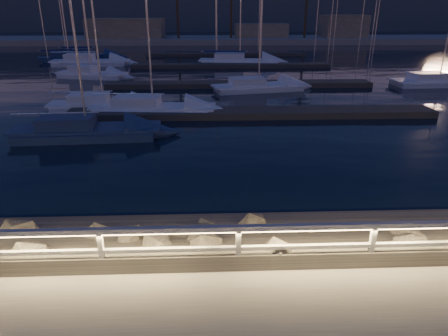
{
  "coord_description": "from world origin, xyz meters",
  "views": [
    {
      "loc": [
        -2.62,
        -7.52,
        5.4
      ],
      "look_at": [
        -2.15,
        4.0,
        0.82
      ],
      "focal_mm": 32.0,
      "sensor_mm": 36.0,
      "label": 1
    }
  ],
  "objects": [
    {
      "name": "distant_hills",
      "position": [
        -22.13,
        133.69,
        4.74
      ],
      "size": [
        230.0,
        37.5,
        18.0
      ],
      "color": "#3C4A5D",
      "rests_on": "ground"
    },
    {
      "name": "floating_docks",
      "position": [
        0.0,
        32.5,
        -0.4
      ],
      "size": [
        22.0,
        36.0,
        0.4
      ],
      "color": "#504A43",
      "rests_on": "ground"
    },
    {
      "name": "sailboat_e",
      "position": [
        -13.66,
        31.08,
        -0.18
      ],
      "size": [
        6.92,
        3.52,
        11.42
      ],
      "rotation": [
        0.0,
        0.0,
        -0.25
      ],
      "color": "white",
      "rests_on": "ground"
    },
    {
      "name": "sailboat_c",
      "position": [
        -6.21,
        16.79,
        -0.19
      ],
      "size": [
        7.72,
        2.9,
        12.81
      ],
      "rotation": [
        0.0,
        0.0,
        -0.08
      ],
      "color": "white",
      "rests_on": "ground"
    },
    {
      "name": "sailboat_k",
      "position": [
        0.91,
        40.1,
        -0.13
      ],
      "size": [
        9.65,
        3.89,
        15.93
      ],
      "rotation": [
        0.0,
        0.0,
        -0.12
      ],
      "color": "white",
      "rests_on": "ground"
    },
    {
      "name": "riprap",
      "position": [
        -0.93,
        1.24,
        -0.16
      ],
      "size": [
        29.88,
        3.15,
        1.44
      ],
      "color": "slate",
      "rests_on": "ground"
    },
    {
      "name": "guard_rail",
      "position": [
        -0.07,
        -0.0,
        0.77
      ],
      "size": [
        44.11,
        0.12,
        1.06
      ],
      "color": "silver",
      "rests_on": "ground"
    },
    {
      "name": "sailboat_m",
      "position": [
        -18.33,
        47.19,
        -0.14
      ],
      "size": [
        7.81,
        3.01,
        13.06
      ],
      "rotation": [
        0.0,
        0.0,
        0.09
      ],
      "color": "navy",
      "rests_on": "ground"
    },
    {
      "name": "sailboat_j",
      "position": [
        -16.34,
        40.19,
        -0.12
      ],
      "size": [
        8.83,
        2.95,
        14.87
      ],
      "rotation": [
        0.0,
        0.0,
        0.03
      ],
      "color": "white",
      "rests_on": "ground"
    },
    {
      "name": "sailboat_f",
      "position": [
        -9.51,
        17.99,
        -0.2
      ],
      "size": [
        6.83,
        2.42,
        11.44
      ],
      "rotation": [
        0.0,
        0.0,
        0.06
      ],
      "color": "white",
      "rests_on": "ground"
    },
    {
      "name": "sailboat_g",
      "position": [
        1.21,
        24.04,
        -0.2
      ],
      "size": [
        7.64,
        3.72,
        12.51
      ],
      "rotation": [
        0.0,
        0.0,
        0.22
      ],
      "color": "white",
      "rests_on": "ground"
    },
    {
      "name": "harbor_water",
      "position": [
        0.0,
        31.22,
        -0.97
      ],
      "size": [
        400.0,
        440.0,
        0.6
      ],
      "color": "black",
      "rests_on": "ground"
    },
    {
      "name": "ground",
      "position": [
        0.0,
        0.0,
        0.0
      ],
      "size": [
        400.0,
        400.0,
        0.0
      ],
      "primitive_type": "plane",
      "color": "#ADA89C",
      "rests_on": "ground"
    },
    {
      "name": "sailboat_h",
      "position": [
        16.77,
        25.83,
        -0.19
      ],
      "size": [
        8.28,
        2.86,
        13.79
      ],
      "rotation": [
        0.0,
        0.0,
        0.05
      ],
      "color": "white",
      "rests_on": "ground"
    },
    {
      "name": "sailboat_b",
      "position": [
        -8.91,
        11.99,
        -0.18
      ],
      "size": [
        7.35,
        2.62,
        12.31
      ],
      "rotation": [
        0.0,
        0.0,
        0.06
      ],
      "color": "navy",
      "rests_on": "ground"
    },
    {
      "name": "far_shore",
      "position": [
        -0.12,
        74.05,
        0.29
      ],
      "size": [
        160.0,
        14.0,
        5.2
      ],
      "color": "#ADA89C",
      "rests_on": "ground"
    },
    {
      "name": "sailboat_i",
      "position": [
        -20.18,
        44.88,
        -0.16
      ],
      "size": [
        7.25,
        4.55,
        12.09
      ],
      "rotation": [
        0.0,
        0.0,
        0.4
      ],
      "color": "navy",
      "rests_on": "ground"
    }
  ]
}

